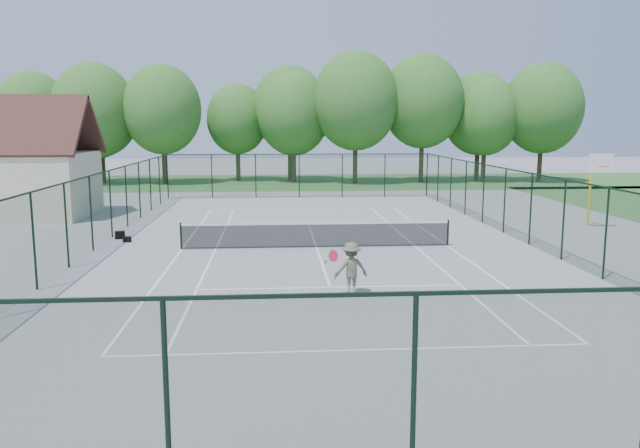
{
  "coord_description": "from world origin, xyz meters",
  "views": [
    {
      "loc": [
        -1.68,
        -25.15,
        5.0
      ],
      "look_at": [
        0.0,
        -2.0,
        1.3
      ],
      "focal_mm": 35.0,
      "sensor_mm": 36.0,
      "label": 1
    }
  ],
  "objects_px": {
    "tennis_player": "(351,269)",
    "sports_bag_a": "(120,235)",
    "basketball_goal": "(596,176)",
    "tennis_net": "(316,234)"
  },
  "relations": [
    {
      "from": "sports_bag_a",
      "to": "tennis_player",
      "type": "relative_size",
      "value": 0.23
    },
    {
      "from": "tennis_net",
      "to": "tennis_player",
      "type": "relative_size",
      "value": 6.09
    },
    {
      "from": "tennis_player",
      "to": "sports_bag_a",
      "type": "bearing_deg",
      "value": 132.69
    },
    {
      "from": "basketball_goal",
      "to": "tennis_player",
      "type": "bearing_deg",
      "value": -139.81
    },
    {
      "from": "tennis_net",
      "to": "sports_bag_a",
      "type": "xyz_separation_m",
      "value": [
        -8.56,
        2.61,
        -0.4
      ]
    },
    {
      "from": "basketball_goal",
      "to": "sports_bag_a",
      "type": "xyz_separation_m",
      "value": [
        -22.43,
        -1.38,
        -2.4
      ]
    },
    {
      "from": "sports_bag_a",
      "to": "tennis_player",
      "type": "height_order",
      "value": "tennis_player"
    },
    {
      "from": "tennis_net",
      "to": "basketball_goal",
      "type": "relative_size",
      "value": 3.04
    },
    {
      "from": "tennis_net",
      "to": "tennis_player",
      "type": "bearing_deg",
      "value": -85.75
    },
    {
      "from": "tennis_player",
      "to": "tennis_net",
      "type": "bearing_deg",
      "value": 94.25
    }
  ]
}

